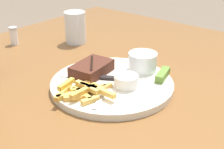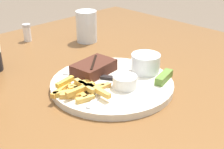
{
  "view_description": "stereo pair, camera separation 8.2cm",
  "coord_description": "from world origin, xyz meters",
  "px_view_note": "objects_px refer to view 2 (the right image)",
  "views": [
    {
      "loc": [
        -0.58,
        -0.47,
        1.12
      ],
      "look_at": [
        0.0,
        0.0,
        0.76
      ],
      "focal_mm": 50.0,
      "sensor_mm": 36.0,
      "label": 1
    },
    {
      "loc": [
        -0.52,
        -0.53,
        1.12
      ],
      "look_at": [
        0.0,
        0.0,
        0.76
      ],
      "focal_mm": 50.0,
      "sensor_mm": 36.0,
      "label": 2
    }
  ],
  "objects_px": {
    "dipping_sauce_cup": "(126,81)",
    "fork_utensil": "(99,96)",
    "drinking_glass": "(87,26)",
    "knife_utensil": "(97,77)",
    "coleslaw_cup": "(146,62)",
    "dinner_plate": "(112,84)",
    "pickle_spear": "(164,77)",
    "steak_portion": "(95,67)",
    "salt_shaker": "(27,32)"
  },
  "relations": [
    {
      "from": "knife_utensil",
      "to": "drinking_glass",
      "type": "bearing_deg",
      "value": -65.63
    },
    {
      "from": "coleslaw_cup",
      "to": "fork_utensil",
      "type": "xyz_separation_m",
      "value": [
        -0.19,
        -0.01,
        -0.03
      ]
    },
    {
      "from": "dipping_sauce_cup",
      "to": "fork_utensil",
      "type": "relative_size",
      "value": 0.49
    },
    {
      "from": "coleslaw_cup",
      "to": "fork_utensil",
      "type": "height_order",
      "value": "coleslaw_cup"
    },
    {
      "from": "coleslaw_cup",
      "to": "fork_utensil",
      "type": "relative_size",
      "value": 0.64
    },
    {
      "from": "pickle_spear",
      "to": "knife_utensil",
      "type": "height_order",
      "value": "pickle_spear"
    },
    {
      "from": "salt_shaker",
      "to": "knife_utensil",
      "type": "bearing_deg",
      "value": -96.24
    },
    {
      "from": "pickle_spear",
      "to": "knife_utensil",
      "type": "distance_m",
      "value": 0.18
    },
    {
      "from": "coleslaw_cup",
      "to": "knife_utensil",
      "type": "height_order",
      "value": "coleslaw_cup"
    },
    {
      "from": "steak_portion",
      "to": "dipping_sauce_cup",
      "type": "height_order",
      "value": "steak_portion"
    },
    {
      "from": "steak_portion",
      "to": "fork_utensil",
      "type": "height_order",
      "value": "steak_portion"
    },
    {
      "from": "drinking_glass",
      "to": "knife_utensil",
      "type": "bearing_deg",
      "value": -125.9
    },
    {
      "from": "dinner_plate",
      "to": "coleslaw_cup",
      "type": "xyz_separation_m",
      "value": [
        0.11,
        -0.02,
        0.04
      ]
    },
    {
      "from": "dinner_plate",
      "to": "coleslaw_cup",
      "type": "height_order",
      "value": "coleslaw_cup"
    },
    {
      "from": "salt_shaker",
      "to": "dipping_sauce_cup",
      "type": "bearing_deg",
      "value": -93.47
    },
    {
      "from": "steak_portion",
      "to": "fork_utensil",
      "type": "relative_size",
      "value": 0.99
    },
    {
      "from": "fork_utensil",
      "to": "dipping_sauce_cup",
      "type": "bearing_deg",
      "value": -31.73
    },
    {
      "from": "dinner_plate",
      "to": "coleslaw_cup",
      "type": "distance_m",
      "value": 0.12
    },
    {
      "from": "dinner_plate",
      "to": "steak_portion",
      "type": "height_order",
      "value": "steak_portion"
    },
    {
      "from": "dinner_plate",
      "to": "drinking_glass",
      "type": "distance_m",
      "value": 0.38
    },
    {
      "from": "dinner_plate",
      "to": "fork_utensil",
      "type": "bearing_deg",
      "value": -156.63
    },
    {
      "from": "coleslaw_cup",
      "to": "dinner_plate",
      "type": "bearing_deg",
      "value": 168.59
    },
    {
      "from": "steak_portion",
      "to": "coleslaw_cup",
      "type": "bearing_deg",
      "value": -41.33
    },
    {
      "from": "steak_portion",
      "to": "drinking_glass",
      "type": "bearing_deg",
      "value": 53.52
    },
    {
      "from": "coleslaw_cup",
      "to": "dipping_sauce_cup",
      "type": "distance_m",
      "value": 0.11
    },
    {
      "from": "dinner_plate",
      "to": "pickle_spear",
      "type": "bearing_deg",
      "value": -42.93
    },
    {
      "from": "steak_portion",
      "to": "knife_utensil",
      "type": "bearing_deg",
      "value": -120.25
    },
    {
      "from": "steak_portion",
      "to": "salt_shaker",
      "type": "xyz_separation_m",
      "value": [
        0.03,
        0.41,
        -0.0
      ]
    },
    {
      "from": "coleslaw_cup",
      "to": "pickle_spear",
      "type": "relative_size",
      "value": 1.04
    },
    {
      "from": "steak_portion",
      "to": "pickle_spear",
      "type": "bearing_deg",
      "value": -59.42
    },
    {
      "from": "pickle_spear",
      "to": "salt_shaker",
      "type": "xyz_separation_m",
      "value": [
        -0.07,
        0.58,
        0.0
      ]
    },
    {
      "from": "salt_shaker",
      "to": "dinner_plate",
      "type": "bearing_deg",
      "value": -94.09
    },
    {
      "from": "salt_shaker",
      "to": "pickle_spear",
      "type": "bearing_deg",
      "value": -83.39
    },
    {
      "from": "dipping_sauce_cup",
      "to": "pickle_spear",
      "type": "height_order",
      "value": "dipping_sauce_cup"
    },
    {
      "from": "dinner_plate",
      "to": "salt_shaker",
      "type": "height_order",
      "value": "salt_shaker"
    },
    {
      "from": "steak_portion",
      "to": "knife_utensil",
      "type": "relative_size",
      "value": 0.83
    },
    {
      "from": "coleslaw_cup",
      "to": "drinking_glass",
      "type": "height_order",
      "value": "drinking_glass"
    },
    {
      "from": "dinner_plate",
      "to": "knife_utensil",
      "type": "height_order",
      "value": "knife_utensil"
    },
    {
      "from": "fork_utensil",
      "to": "drinking_glass",
      "type": "xyz_separation_m",
      "value": [
        0.27,
        0.36,
        0.04
      ]
    },
    {
      "from": "coleslaw_cup",
      "to": "salt_shaker",
      "type": "height_order",
      "value": "coleslaw_cup"
    },
    {
      "from": "pickle_spear",
      "to": "drinking_glass",
      "type": "bearing_deg",
      "value": 78.02
    },
    {
      "from": "fork_utensil",
      "to": "salt_shaker",
      "type": "xyz_separation_m",
      "value": [
        0.11,
        0.52,
        0.01
      ]
    },
    {
      "from": "dinner_plate",
      "to": "knife_utensil",
      "type": "bearing_deg",
      "value": 107.17
    },
    {
      "from": "dipping_sauce_cup",
      "to": "fork_utensil",
      "type": "xyz_separation_m",
      "value": [
        -0.08,
        0.01,
        -0.02
      ]
    },
    {
      "from": "coleslaw_cup",
      "to": "steak_portion",
      "type": "bearing_deg",
      "value": 138.67
    },
    {
      "from": "knife_utensil",
      "to": "fork_utensil",
      "type": "bearing_deg",
      "value": 109.95
    },
    {
      "from": "steak_portion",
      "to": "salt_shaker",
      "type": "relative_size",
      "value": 1.94
    },
    {
      "from": "steak_portion",
      "to": "coleslaw_cup",
      "type": "xyz_separation_m",
      "value": [
        0.11,
        -0.09,
        0.01
      ]
    },
    {
      "from": "pickle_spear",
      "to": "fork_utensil",
      "type": "distance_m",
      "value": 0.19
    },
    {
      "from": "coleslaw_cup",
      "to": "pickle_spear",
      "type": "distance_m",
      "value": 0.08
    }
  ]
}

